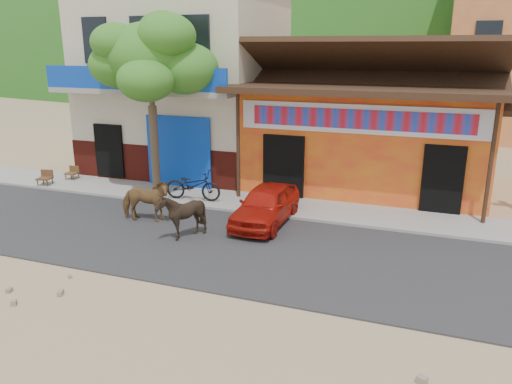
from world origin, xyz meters
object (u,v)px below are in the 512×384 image
Objects in this scene: cow_tan at (145,201)px; red_car at (266,205)px; cafe_chair_left at (71,168)px; cow_dark at (182,215)px; tree at (152,106)px; scooter at (193,185)px; cafe_chair_right at (44,172)px.

red_car is (3.36, 1.07, -0.08)m from cow_tan.
cow_tan reaches higher than cafe_chair_left.
cow_tan is at bearing -132.63° from cow_dark.
scooter is at bearing -10.03° from tree.
cow_tan is at bearing -161.64° from red_car.
cow_tan is (1.10, -2.45, -2.44)m from tree.
tree is 5.09m from cafe_chair_right.
cow_tan is 3.52m from red_car.
cafe_chair_left is at bearing -135.34° from cow_dark.
red_car is 1.74× the size of scooter.
cow_dark is 7.65m from cafe_chair_right.
red_car reaches higher than cafe_chair_left.
tree is 3.96× the size of cow_tan.
cow_tan is 1.82m from cow_dark.
red_car is at bearing -17.15° from tree.
cafe_chair_right is at bearing -173.52° from tree.
cafe_chair_left is (-6.77, 3.80, -0.12)m from cow_dark.
scooter reaches higher than cafe_chair_left.
cow_dark is at bearing -130.14° from cow_tan.
cafe_chair_left is 1.10m from cafe_chair_right.
red_car is at bearing -116.12° from scooter.
scooter is (0.44, 2.17, -0.07)m from cow_tan.
red_car is (1.72, 1.89, -0.09)m from cow_dark.
cow_tan is 2.22m from scooter.
scooter and cafe_chair_right have the same top height.
tree is 4.81m from cafe_chair_left.
tree reaches higher than cow_tan.
scooter is at bearing -174.36° from cow_dark.
tree is 3.62m from cow_tan.
tree is 4.62× the size of cow_dark.
cow_dark is at bearing -163.70° from scooter.
cow_tan is 1.69× the size of cafe_chair_left.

